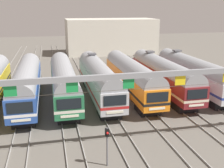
% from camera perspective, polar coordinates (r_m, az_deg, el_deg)
% --- Properties ---
extents(ground_plane, '(160.00, 160.00, 0.00)m').
position_cam_1_polar(ground_plane, '(35.60, -2.80, -2.88)').
color(ground_plane, '#5B564F').
extents(track_bed, '(27.89, 70.00, 0.15)m').
position_cam_1_polar(track_bed, '(51.81, -6.17, 3.11)').
color(track_bed, gray).
rests_on(track_bed, ground).
extents(commuter_train_blue, '(2.88, 18.06, 4.77)m').
position_cam_1_polar(commuter_train_blue, '(34.45, -17.40, 0.42)').
color(commuter_train_blue, '#284C9E').
rests_on(commuter_train_blue, ground).
extents(commuter_train_green, '(2.88, 18.06, 4.77)m').
position_cam_1_polar(commuter_train_green, '(34.36, -10.09, 0.87)').
color(commuter_train_green, '#236B42').
rests_on(commuter_train_green, ground).
extents(commuter_train_stainless, '(2.88, 18.06, 5.05)m').
position_cam_1_polar(commuter_train_stainless, '(34.83, -2.85, 1.31)').
color(commuter_train_stainless, '#B2B5BA').
rests_on(commuter_train_stainless, ground).
extents(commuter_train_orange, '(2.88, 18.06, 4.77)m').
position_cam_1_polar(commuter_train_orange, '(35.83, 4.09, 1.70)').
color(commuter_train_orange, orange).
rests_on(commuter_train_orange, ground).
extents(commuter_train_maroon, '(2.88, 18.06, 5.05)m').
position_cam_1_polar(commuter_train_maroon, '(37.34, 10.56, 2.05)').
color(commuter_train_maroon, maroon).
rests_on(commuter_train_maroon, ground).
extents(commuter_train_silver, '(2.88, 18.06, 5.05)m').
position_cam_1_polar(commuter_train_silver, '(39.28, 16.46, 2.35)').
color(commuter_train_silver, silver).
rests_on(commuter_train_silver, ground).
extents(catenary_gantry, '(31.63, 0.44, 6.97)m').
position_cam_1_polar(catenary_gantry, '(21.41, 3.48, -0.34)').
color(catenary_gantry, gray).
rests_on(catenary_gantry, ground).
extents(yard_signal_mast, '(0.28, 0.35, 3.06)m').
position_cam_1_polar(yard_signal_mast, '(20.19, -1.03, -11.55)').
color(yard_signal_mast, '#59595E').
rests_on(yard_signal_mast, ground).
extents(maintenance_building, '(22.03, 10.00, 8.53)m').
position_cam_1_polar(maintenance_building, '(69.76, -0.29, 9.97)').
color(maintenance_building, beige).
rests_on(maintenance_building, ground).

